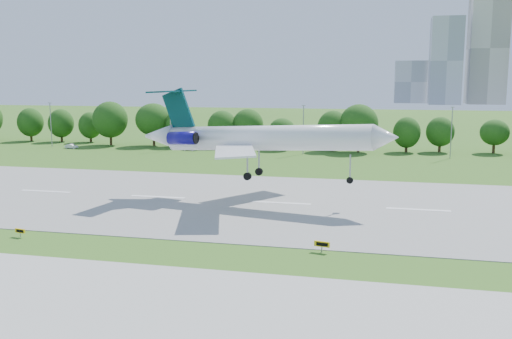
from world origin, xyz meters
name	(u,v)px	position (x,y,z in m)	size (l,w,h in m)	color
ground	(74,240)	(0.00, 0.00, 0.00)	(600.00, 600.00, 0.00)	#2E5717
runway	(158,197)	(0.00, 25.00, 0.04)	(400.00, 45.00, 0.08)	gray
tree_line	(254,125)	(0.00, 92.00, 6.19)	(288.40, 8.40, 10.40)	#382314
light_poles	(235,128)	(-2.50, 82.00, 6.34)	(175.90, 0.25, 12.19)	gray
skyline	(480,62)	(100.16, 390.61, 30.46)	(127.00, 52.00, 80.00)	#B2B2B7
airliner	(254,137)	(15.68, 25.31, 9.96)	(40.67, 29.32, 13.55)	white
taxi_sign_centre	(20,231)	(-6.99, -0.25, 0.76)	(1.46, 0.42, 1.02)	gray
taxi_sign_right	(322,244)	(28.74, 1.81, 0.91)	(1.75, 0.57, 1.23)	gray
service_vehicle_a	(71,146)	(-47.63, 79.60, 0.60)	(1.28, 3.66, 1.21)	silver
service_vehicle_b	(190,148)	(-15.08, 82.67, 0.68)	(1.60, 3.97, 1.35)	white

